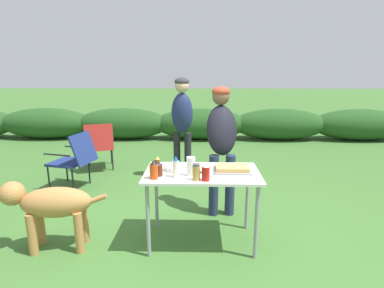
% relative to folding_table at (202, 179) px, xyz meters
% --- Properties ---
extents(ground_plane, '(60.00, 60.00, 0.00)m').
position_rel_folding_table_xyz_m(ground_plane, '(0.00, 0.00, -0.66)').
color(ground_plane, '#3D6B2D').
extents(shrub_hedge, '(14.40, 0.90, 0.78)m').
position_rel_folding_table_xyz_m(shrub_hedge, '(-0.00, 4.82, -0.27)').
color(shrub_hedge, '#234C1E').
rests_on(shrub_hedge, ground).
extents(folding_table, '(1.10, 0.64, 0.74)m').
position_rel_folding_table_xyz_m(folding_table, '(0.00, 0.00, 0.00)').
color(folding_table, silver).
rests_on(folding_table, ground).
extents(food_tray, '(0.35, 0.24, 0.06)m').
position_rel_folding_table_xyz_m(food_tray, '(0.29, 0.02, 0.10)').
color(food_tray, '#9E9EA3').
rests_on(food_tray, folding_table).
extents(plate_stack, '(0.20, 0.20, 0.04)m').
position_rel_folding_table_xyz_m(plate_stack, '(-0.27, 0.05, 0.10)').
color(plate_stack, white).
rests_on(plate_stack, folding_table).
extents(mixing_bowl, '(0.19, 0.19, 0.07)m').
position_rel_folding_table_xyz_m(mixing_bowl, '(-0.03, 0.03, 0.11)').
color(mixing_bowl, '#ADBC99').
rests_on(mixing_bowl, folding_table).
extents(paper_cup_stack, '(0.08, 0.08, 0.18)m').
position_rel_folding_table_xyz_m(paper_cup_stack, '(-0.11, -0.10, 0.16)').
color(paper_cup_stack, white).
rests_on(paper_cup_stack, folding_table).
extents(hot_sauce_bottle, '(0.08, 0.08, 0.17)m').
position_rel_folding_table_xyz_m(hot_sauce_bottle, '(-0.43, -0.20, 0.16)').
color(hot_sauce_bottle, '#CC4214').
rests_on(hot_sauce_bottle, folding_table).
extents(spice_jar, '(0.07, 0.07, 0.15)m').
position_rel_folding_table_xyz_m(spice_jar, '(-0.05, -0.23, 0.15)').
color(spice_jar, '#B2893D').
rests_on(spice_jar, folding_table).
extents(beer_bottle, '(0.06, 0.06, 0.14)m').
position_rel_folding_table_xyz_m(beer_bottle, '(-0.44, 0.05, 0.14)').
color(beer_bottle, brown).
rests_on(beer_bottle, folding_table).
extents(ketchup_bottle, '(0.07, 0.07, 0.16)m').
position_rel_folding_table_xyz_m(ketchup_bottle, '(0.03, -0.23, 0.15)').
color(ketchup_bottle, red).
rests_on(ketchup_bottle, folding_table).
extents(mayo_bottle, '(0.06, 0.06, 0.20)m').
position_rel_folding_table_xyz_m(mayo_bottle, '(-0.24, -0.15, 0.17)').
color(mayo_bottle, silver).
rests_on(mayo_bottle, folding_table).
extents(bbq_sauce_bottle, '(0.07, 0.07, 0.13)m').
position_rel_folding_table_xyz_m(bbq_sauce_bottle, '(-0.40, -0.12, 0.14)').
color(bbq_sauce_bottle, '#562314').
rests_on(bbq_sauce_bottle, folding_table).
extents(standing_person_in_gray_fleece, '(0.39, 0.49, 1.51)m').
position_rel_folding_table_xyz_m(standing_person_in_gray_fleece, '(0.23, 0.71, 0.28)').
color(standing_person_in_gray_fleece, '#232D4C').
rests_on(standing_person_in_gray_fleece, ground).
extents(standing_person_in_olive_jacket, '(0.40, 0.34, 1.60)m').
position_rel_folding_table_xyz_m(standing_person_in_olive_jacket, '(-0.30, 1.82, 0.34)').
color(standing_person_in_olive_jacket, black).
rests_on(standing_person_in_olive_jacket, ground).
extents(dog, '(1.04, 0.36, 0.69)m').
position_rel_folding_table_xyz_m(dog, '(-1.44, -0.16, -0.20)').
color(dog, '#B27A42').
rests_on(dog, ground).
extents(camp_chair_green_behind_table, '(0.68, 0.59, 0.83)m').
position_rel_folding_table_xyz_m(camp_chair_green_behind_table, '(-1.85, 1.41, -0.20)').
color(camp_chair_green_behind_table, navy).
rests_on(camp_chair_green_behind_table, ground).
extents(camp_chair_near_hedge, '(0.63, 0.71, 0.83)m').
position_rel_folding_table_xyz_m(camp_chair_near_hedge, '(-1.76, 2.25, -0.20)').
color(camp_chair_near_hedge, maroon).
rests_on(camp_chair_near_hedge, ground).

